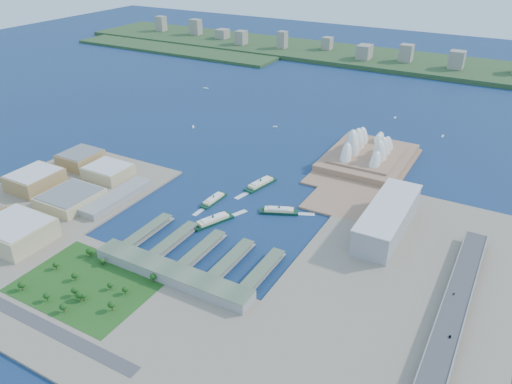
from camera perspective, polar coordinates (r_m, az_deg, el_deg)
The scene contains 25 objects.
ground at distance 672.23m, azimuth -3.47°, elevation -3.40°, with size 3000.00×3000.00×0.00m, color #0F2449.
west_land at distance 762.68m, azimuth -24.00°, elevation -1.80°, with size 220.00×390.00×3.00m, color gray.
south_land at distance 542.38m, azimuth -15.78°, elevation -13.34°, with size 720.00×180.00×3.00m, color gray.
east_land at distance 558.36m, azimuth 15.29°, elevation -11.87°, with size 240.00×500.00×3.00m, color gray.
peninsula at distance 843.07m, azimuth 12.38°, elevation 2.97°, with size 135.00×220.00×3.00m, color #986E53.
far_shore at distance 1531.36m, azimuth 17.21°, elevation 13.96°, with size 2200.00×260.00×12.00m, color #2D4926.
opera_house at distance 849.29m, azimuth 12.85°, elevation 5.37°, with size 134.00×180.00×58.00m, color white, non-canonical shape.
toaster_building at distance 660.15m, azimuth 14.81°, elevation -2.96°, with size 45.00×155.00×35.00m, color gray.
expressway at distance 541.02m, azimuth 21.34°, elevation -13.50°, with size 26.00×340.00×11.85m, color gray, non-canonical shape.
west_buildings at distance 773.77m, azimuth -22.24°, elevation 0.28°, with size 200.00×280.00×27.00m, color #987B4C, non-canonical shape.
ferry_wharves at distance 611.50m, azimuth -6.16°, elevation -6.57°, with size 184.00×90.00×9.30m, color #4F5F48, non-canonical shape.
terminal_building at distance 570.58m, azimuth -9.58°, elevation -9.19°, with size 200.00×28.00×12.00m, color gray.
park at distance 583.24m, azimuth -18.86°, elevation -9.34°, with size 150.00×110.00×16.00m, color #194714, non-canonical shape.
far_skyline at distance 1505.01m, azimuth 17.20°, elevation 15.05°, with size 1900.00×140.00×55.00m, color gray, non-canonical shape.
ferry_a at distance 719.29m, azimuth -4.87°, elevation -0.74°, with size 12.83×50.39×9.53m, color #0C321F, non-canonical shape.
ferry_b at distance 759.41m, azimuth 0.53°, elevation 1.09°, with size 15.13×59.44×11.24m, color #0C321F, non-canonical shape.
ferry_c at distance 668.11m, azimuth -4.93°, elevation -3.12°, with size 15.01×58.96×11.15m, color #0C321F, non-canonical shape.
ferry_d at distance 689.57m, azimuth 2.65°, elevation -2.01°, with size 13.55×53.24×10.07m, color #0C321F, non-canonical shape.
boat_a at distance 997.01m, azimuth -7.19°, elevation 7.41°, with size 3.41×13.63×2.63m, color white, non-canonical shape.
boat_b at distance 991.53m, azimuth 2.19°, elevation 7.49°, with size 3.12×8.90×2.40m, color white, non-canonical shape.
boat_c at distance 1007.55m, azimuth 20.55°, elevation 6.02°, with size 3.16×10.83×2.44m, color white, non-canonical shape.
boat_d at distance 1245.77m, azimuth -5.78°, elevation 11.74°, with size 3.11×14.21×2.40m, color white, non-canonical shape.
boat_e at distance 1078.61m, azimuth 15.59°, elevation 8.21°, with size 3.06×9.61×2.36m, color white, non-canonical shape.
car_b at distance 513.31m, azimuth 21.30°, elevation -15.14°, with size 1.42×4.07×1.34m, color slate.
car_c at distance 564.61m, azimuth 21.70°, elevation -10.75°, with size 1.67×4.12×1.19m, color slate.
Camera 1 is at (315.38, -478.03, 352.03)m, focal length 35.00 mm.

